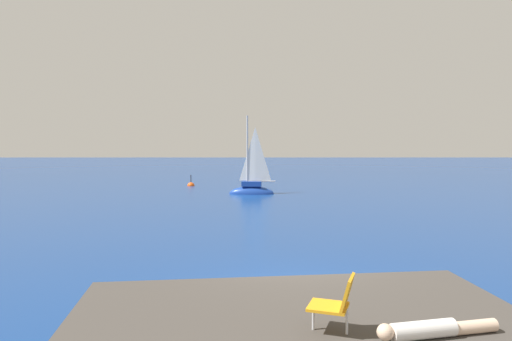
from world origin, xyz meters
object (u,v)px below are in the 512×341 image
(person_sunbather, at_px, (430,329))
(marker_buoy, at_px, (189,186))
(beach_chair, at_px, (335,301))
(sailboat_near, at_px, (250,189))

(person_sunbather, height_order, marker_buoy, person_sunbather)
(person_sunbather, height_order, beach_chair, beach_chair)
(person_sunbather, distance_m, beach_chair, 1.30)
(sailboat_near, relative_size, person_sunbather, 3.27)
(sailboat_near, distance_m, person_sunbather, 24.90)
(beach_chair, relative_size, marker_buoy, 0.71)
(person_sunbather, xyz_separation_m, marker_buoy, (-7.39, 29.95, -1.12))
(beach_chair, xyz_separation_m, marker_buoy, (-6.14, 29.79, -1.45))
(marker_buoy, bearing_deg, sailboat_near, -47.53)
(sailboat_near, relative_size, marker_buoy, 5.03)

